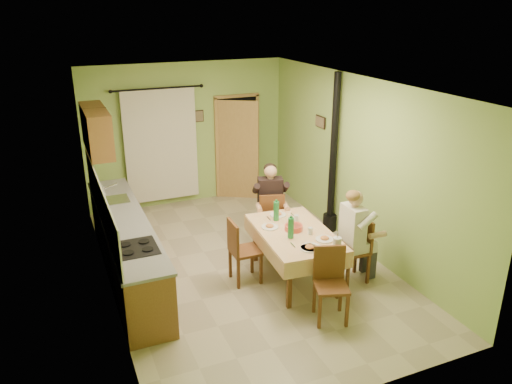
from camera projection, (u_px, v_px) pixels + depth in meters
name	position (u px, v px, depth m)	size (l,w,h in m)	color
floor	(244.00, 265.00, 7.79)	(4.00, 6.00, 0.01)	tan
room_shell	(243.00, 153.00, 7.14)	(4.04, 6.04, 2.82)	#98BD61
kitchen_run	(126.00, 246.00, 7.33)	(0.64, 3.64, 1.56)	brown
upper_cabinets	(96.00, 130.00, 7.89)	(0.35, 1.40, 0.70)	brown
curtain	(161.00, 145.00, 9.63)	(1.70, 0.07, 2.22)	black
doorway	(238.00, 147.00, 10.26)	(0.96, 0.46, 2.15)	black
dining_table	(294.00, 255.00, 7.30)	(1.12, 1.73, 0.76)	tan
tableware	(298.00, 230.00, 7.05)	(0.78, 1.62, 0.33)	white
chair_far	(270.00, 229.00, 8.34)	(0.51, 0.51, 0.97)	#5B3318
chair_near	(330.00, 299.00, 6.37)	(0.52, 0.52, 0.97)	#5B3318
chair_right	(353.00, 262.00, 7.28)	(0.41, 0.41, 0.96)	#5B3318
chair_left	(244.00, 263.00, 7.26)	(0.41, 0.41, 0.97)	#5B3318
man_far	(270.00, 196.00, 8.14)	(0.64, 0.56, 1.39)	black
man_right	(355.00, 226.00, 7.07)	(0.47, 0.58, 1.39)	silver
stove_flue	(332.00, 176.00, 8.64)	(0.24, 0.24, 2.80)	black
picture_back	(199.00, 116.00, 9.81)	(0.19, 0.03, 0.23)	black
picture_right	(320.00, 122.00, 8.89)	(0.03, 0.31, 0.21)	brown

